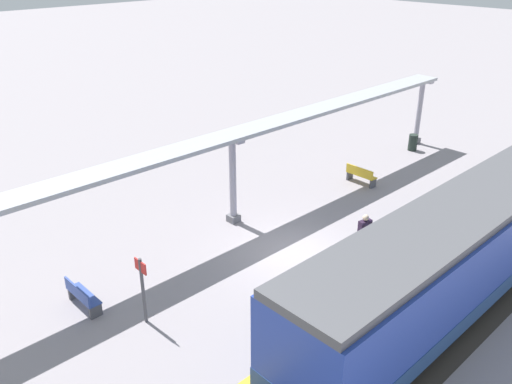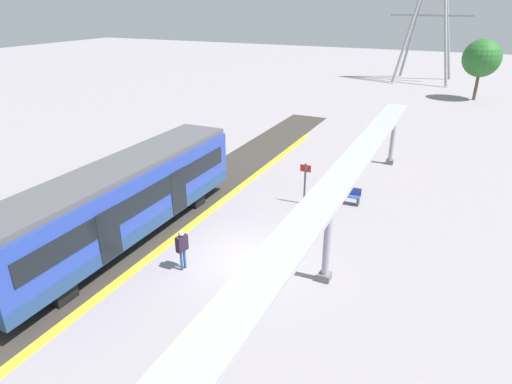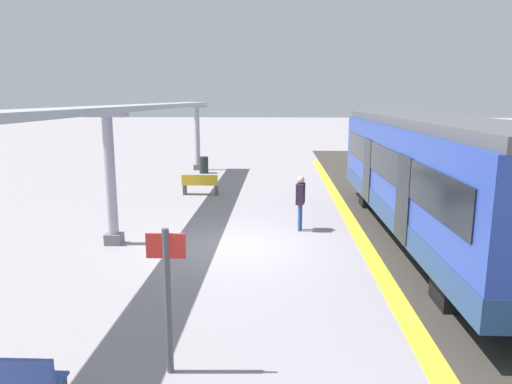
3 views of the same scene
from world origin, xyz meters
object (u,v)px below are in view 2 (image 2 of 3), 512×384
(canopy_pillar_third, at_px, (393,136))
(canopy_pillar_second, at_px, (328,238))
(train_near_carriage, at_px, (122,202))
(platform_info_sign, at_px, (305,180))
(bench_near_end, at_px, (346,195))
(passenger_waiting_near_edge, at_px, (182,245))

(canopy_pillar_third, bearing_deg, canopy_pillar_second, -90.00)
(train_near_carriage, xyz_separation_m, platform_info_sign, (5.78, 6.85, -0.50))
(train_near_carriage, relative_size, canopy_pillar_second, 3.73)
(canopy_pillar_third, bearing_deg, train_near_carriage, -120.40)
(bench_near_end, bearing_deg, passenger_waiting_near_edge, -115.32)
(platform_info_sign, distance_m, passenger_waiting_near_edge, 8.04)
(canopy_pillar_third, distance_m, passenger_waiting_near_edge, 16.64)
(train_near_carriage, relative_size, canopy_pillar_third, 3.73)
(canopy_pillar_second, height_order, platform_info_sign, canopy_pillar_second)
(train_near_carriage, relative_size, platform_info_sign, 6.13)
(bench_near_end, bearing_deg, platform_info_sign, -150.94)
(canopy_pillar_third, relative_size, passenger_waiting_near_edge, 2.14)
(bench_near_end, xyz_separation_m, platform_info_sign, (-1.90, -1.06, 0.89))
(platform_info_sign, bearing_deg, canopy_pillar_third, 69.76)
(canopy_pillar_second, distance_m, bench_near_end, 7.36)
(canopy_pillar_second, xyz_separation_m, platform_info_sign, (-2.97, 6.09, -0.50))
(train_near_carriage, distance_m, canopy_pillar_third, 17.29)
(passenger_waiting_near_edge, bearing_deg, platform_info_sign, 73.76)
(canopy_pillar_second, bearing_deg, canopy_pillar_third, 90.00)
(canopy_pillar_second, relative_size, canopy_pillar_third, 1.00)
(canopy_pillar_second, height_order, passenger_waiting_near_edge, canopy_pillar_second)
(train_near_carriage, bearing_deg, bench_near_end, 45.83)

